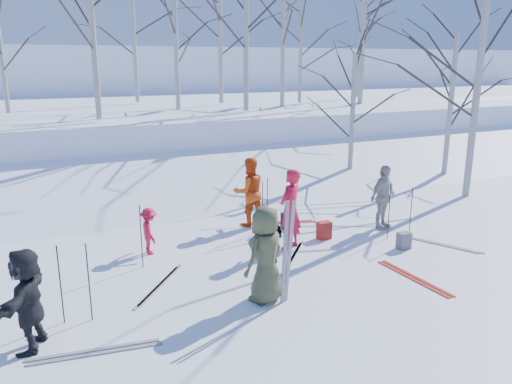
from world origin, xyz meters
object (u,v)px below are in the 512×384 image
skier_redor_behind (249,192)px  backpack_dark (288,220)px  backpack_red (324,230)px  backpack_grey (404,241)px  skier_cream_east (383,197)px  dog (272,227)px  skier_olive_center (265,255)px  skier_red_seated (149,231)px  skier_red_north (290,209)px  skier_grey_west (27,299)px

skier_redor_behind → backpack_dark: 1.24m
backpack_red → backpack_grey: bearing=-46.1°
skier_cream_east → dog: (-2.80, 0.62, -0.57)m
skier_olive_center → skier_red_seated: bearing=-90.5°
skier_olive_center → skier_redor_behind: skier_redor_behind is taller
skier_olive_center → backpack_dark: size_ratio=4.34×
backpack_red → skier_red_north: bearing=-170.2°
skier_red_north → skier_red_seated: (-2.95, 1.03, -0.40)m
skier_redor_behind → skier_grey_west: size_ratio=1.13×
skier_grey_west → dog: (5.44, 2.78, -0.54)m
skier_red_seated → dog: 2.96m
backpack_grey → skier_redor_behind: bearing=129.0°
skier_cream_east → backpack_grey: skier_cream_east is taller
dog → backpack_dark: bearing=179.4°
skier_red_north → dog: 1.08m
skier_olive_center → skier_red_north: size_ratio=0.94×
skier_olive_center → skier_cream_east: bearing=-176.0°
skier_red_seated → dog: (2.94, -0.18, -0.28)m
skier_cream_east → backpack_dark: skier_cream_east is taller
dog → backpack_grey: bearing=107.8°
skier_redor_behind → skier_red_seated: 2.96m
skier_olive_center → skier_grey_west: (-3.80, 0.13, -0.09)m
skier_red_north → dog: (-0.01, 0.85, -0.67)m
skier_red_north → skier_red_seated: size_ratio=1.76×
skier_red_north → backpack_dark: bearing=-148.2°
skier_red_seated → skier_redor_behind: bearing=-72.1°
skier_grey_west → dog: size_ratio=2.69×
skier_olive_center → skier_red_north: skier_red_north is taller
backpack_dark → dog: bearing=-149.0°
skier_red_seated → skier_cream_east: size_ratio=0.64×
skier_red_north → skier_redor_behind: skier_red_north is taller
skier_grey_west → dog: bearing=140.1°
skier_olive_center → backpack_grey: (3.97, 0.92, -0.68)m
skier_red_seated → backpack_grey: (5.27, -2.18, -0.33)m
skier_redor_behind → backpack_red: skier_redor_behind is taller
skier_red_north → skier_redor_behind: 1.90m
skier_red_seated → skier_red_north: bearing=-108.4°
backpack_grey → skier_red_seated: bearing=157.5°
skier_olive_center → skier_redor_behind: size_ratio=0.98×
backpack_red → backpack_grey: (1.28, -1.33, -0.02)m
skier_red_north → skier_grey_west: 5.78m
skier_red_seated → backpack_dark: (3.61, 0.21, -0.32)m
skier_olive_center → backpack_red: (2.69, 2.25, -0.66)m
skier_red_seated → backpack_red: (3.99, -0.85, -0.31)m
skier_red_north → backpack_grey: size_ratio=4.84×
dog → backpack_dark: 0.78m
backpack_dark → skier_grey_west: bearing=-152.5°
skier_grey_west → backpack_grey: (7.77, 0.79, -0.59)m
dog → backpack_red: 1.24m
skier_redor_behind → skier_red_seated: (-2.81, -0.86, -0.36)m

